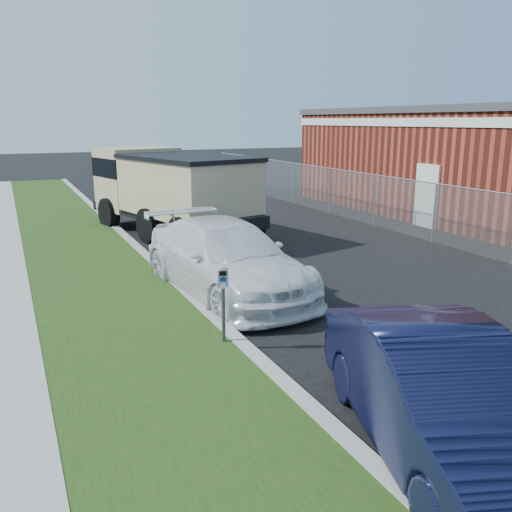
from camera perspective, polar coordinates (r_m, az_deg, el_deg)
name	(u,v)px	position (r m, az deg, el deg)	size (l,w,h in m)	color
ground	(340,308)	(11.03, 8.86, -5.46)	(120.00, 120.00, 0.00)	black
streetside	(36,314)	(11.21, -22.13, -5.66)	(6.12, 50.00, 0.15)	gray
chainlink_fence	(375,190)	(19.74, 12.43, 6.77)	(0.06, 30.06, 30.00)	slate
brick_building	(481,159)	(24.41, 22.59, 9.41)	(9.20, 14.20, 4.17)	maroon
parking_meter	(223,288)	(8.71, -3.50, -3.35)	(0.20, 0.17, 1.28)	#3F4247
white_wagon	(226,258)	(11.73, -3.17, -0.18)	(2.16, 5.31, 1.54)	silver
navy_sedan	(443,398)	(6.43, 19.07, -13.90)	(1.52, 4.37, 1.44)	black
dump_truck	(168,187)	(18.12, -9.23, 7.17)	(4.22, 7.38, 2.73)	black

